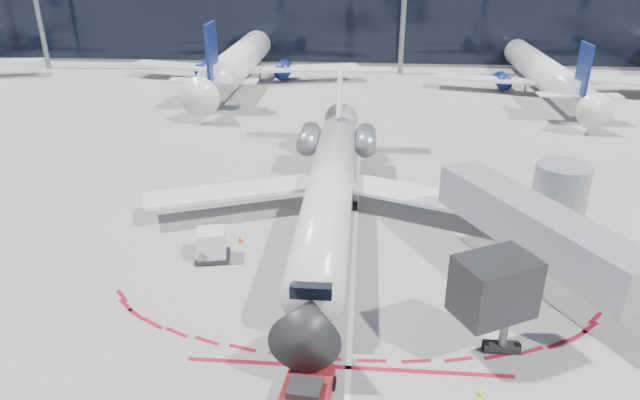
{
  "coord_description": "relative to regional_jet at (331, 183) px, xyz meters",
  "views": [
    {
      "loc": [
        0.32,
        -30.76,
        16.69
      ],
      "look_at": [
        -2.11,
        -0.47,
        2.82
      ],
      "focal_mm": 32.0,
      "sensor_mm": 36.0,
      "label": 1
    }
  ],
  "objects": [
    {
      "name": "uld_container",
      "position": [
        -6.4,
        -5.78,
        -1.64
      ],
      "size": [
        2.24,
        2.01,
        1.83
      ],
      "rotation": [
        0.0,
        0.0,
        0.2
      ],
      "color": "black",
      "rests_on": "ground"
    },
    {
      "name": "apron_stop_bar",
      "position": [
        1.7,
        -14.34,
        -2.54
      ],
      "size": [
        14.0,
        0.25,
        0.01
      ],
      "primitive_type": "cube",
      "color": "maroon",
      "rests_on": "ground"
    },
    {
      "name": "safety_cone_left",
      "position": [
        -5.24,
        -3.7,
        -2.32
      ],
      "size": [
        0.32,
        0.32,
        0.45
      ],
      "primitive_type": "cone",
      "color": "#F73A05",
      "rests_on": "ground"
    },
    {
      "name": "jet_bridge",
      "position": [
        11.49,
        -5.85,
        0.47
      ],
      "size": [
        10.03,
        15.2,
        4.9
      ],
      "color": "gray",
      "rests_on": "ground"
    },
    {
      "name": "bg_airliner_1",
      "position": [
        -13.85,
        39.93,
        3.17
      ],
      "size": [
        35.3,
        37.37,
        11.42
      ],
      "primitive_type": null,
      "color": "silver",
      "rests_on": "ground"
    },
    {
      "name": "apron_centerline",
      "position": [
        1.7,
        -0.84,
        -2.54
      ],
      "size": [
        0.25,
        40.0,
        0.01
      ],
      "primitive_type": "cube",
      "color": "silver",
      "rests_on": "ground"
    },
    {
      "name": "regional_jet",
      "position": [
        0.0,
        0.0,
        0.0
      ],
      "size": [
        24.64,
        30.38,
        7.61
      ],
      "color": "silver",
      "rests_on": "ground"
    },
    {
      "name": "pushback_tug",
      "position": [
        0.11,
        -16.6,
        -2.0
      ],
      "size": [
        2.26,
        4.75,
        1.21
      ],
      "rotation": [
        0.0,
        0.0,
        -0.1
      ],
      "color": "maroon",
      "rests_on": "ground"
    },
    {
      "name": "ground",
      "position": [
        1.7,
        -2.84,
        -2.54
      ],
      "size": [
        260.0,
        260.0,
        0.0
      ],
      "primitive_type": "plane",
      "color": "gray",
      "rests_on": "ground"
    },
    {
      "name": "bg_airliner_2",
      "position": [
        23.05,
        36.55,
        2.32
      ],
      "size": [
        30.05,
        31.82,
        9.72
      ],
      "primitive_type": null,
      "color": "silver",
      "rests_on": "ground"
    }
  ]
}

